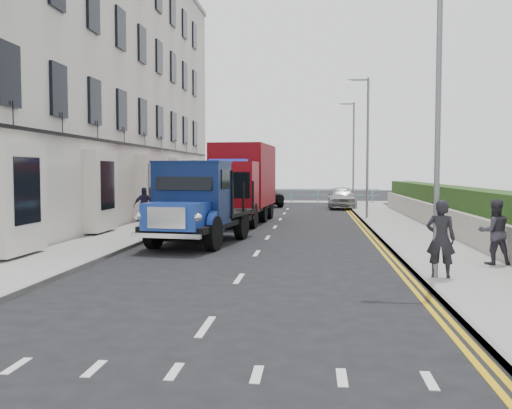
% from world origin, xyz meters
% --- Properties ---
extents(ground, '(120.00, 120.00, 0.00)m').
position_xyz_m(ground, '(0.00, 0.00, 0.00)').
color(ground, black).
rests_on(ground, ground).
extents(pavement_west, '(2.40, 38.00, 0.12)m').
position_xyz_m(pavement_west, '(-5.20, 9.00, 0.06)').
color(pavement_west, gray).
rests_on(pavement_west, ground).
extents(pavement_east, '(2.60, 38.00, 0.12)m').
position_xyz_m(pavement_east, '(5.30, 9.00, 0.06)').
color(pavement_east, gray).
rests_on(pavement_east, ground).
extents(promenade, '(30.00, 2.50, 0.12)m').
position_xyz_m(promenade, '(0.00, 29.00, 0.06)').
color(promenade, gray).
rests_on(promenade, ground).
extents(sea_plane, '(120.00, 120.00, 0.00)m').
position_xyz_m(sea_plane, '(0.00, 60.00, 0.00)').
color(sea_plane, '#4E5B6B').
rests_on(sea_plane, ground).
extents(terrace_west, '(6.31, 30.20, 14.25)m').
position_xyz_m(terrace_west, '(-9.47, 13.00, 7.17)').
color(terrace_west, beige).
rests_on(terrace_west, ground).
extents(garden_east, '(1.45, 28.00, 1.75)m').
position_xyz_m(garden_east, '(7.21, 9.00, 0.90)').
color(garden_east, '#B2AD9E').
rests_on(garden_east, ground).
extents(seafront_railing, '(13.00, 0.08, 1.11)m').
position_xyz_m(seafront_railing, '(0.00, 28.20, 0.58)').
color(seafront_railing, '#59B2A5').
rests_on(seafront_railing, ground).
extents(lamp_near, '(1.23, 0.18, 7.00)m').
position_xyz_m(lamp_near, '(4.18, -2.00, 4.00)').
color(lamp_near, slate).
rests_on(lamp_near, ground).
extents(lamp_mid, '(1.23, 0.18, 7.00)m').
position_xyz_m(lamp_mid, '(4.18, 14.00, 4.00)').
color(lamp_mid, slate).
rests_on(lamp_mid, ground).
extents(lamp_far, '(1.23, 0.18, 7.00)m').
position_xyz_m(lamp_far, '(4.18, 24.00, 4.00)').
color(lamp_far, slate).
rests_on(lamp_far, ground).
extents(bedford_lorry, '(3.04, 5.94, 2.70)m').
position_xyz_m(bedford_lorry, '(-2.19, 3.47, 1.24)').
color(bedford_lorry, black).
rests_on(bedford_lorry, ground).
extents(red_lorry, '(2.81, 7.21, 3.71)m').
position_xyz_m(red_lorry, '(-1.76, 12.16, 1.97)').
color(red_lorry, black).
rests_on(red_lorry, ground).
extents(parked_car_front, '(2.12, 4.30, 1.41)m').
position_xyz_m(parked_car_front, '(-3.60, 6.62, 0.71)').
color(parked_car_front, black).
rests_on(parked_car_front, ground).
extents(parked_car_mid, '(1.34, 3.72, 1.22)m').
position_xyz_m(parked_car_mid, '(-2.60, 7.00, 0.61)').
color(parked_car_mid, '#62A0D3').
rests_on(parked_car_mid, ground).
extents(parked_car_rear, '(2.27, 5.24, 1.50)m').
position_xyz_m(parked_car_rear, '(-2.60, 18.00, 0.75)').
color(parked_car_rear, '#9C9A9F').
rests_on(parked_car_rear, ground).
extents(seafront_car_left, '(3.66, 5.17, 1.31)m').
position_xyz_m(seafront_car_left, '(-1.99, 24.87, 0.65)').
color(seafront_car_left, black).
rests_on(seafront_car_left, ground).
extents(seafront_car_right, '(1.75, 4.32, 1.47)m').
position_xyz_m(seafront_car_right, '(3.50, 22.82, 0.73)').
color(seafront_car_right, '#9E9EA2').
rests_on(seafront_car_right, ground).
extents(pedestrian_east_near, '(0.69, 0.53, 1.68)m').
position_xyz_m(pedestrian_east_near, '(4.40, -2.02, 0.96)').
color(pedestrian_east_near, black).
rests_on(pedestrian_east_near, pavement_east).
extents(pedestrian_east_far, '(0.83, 0.67, 1.61)m').
position_xyz_m(pedestrian_east_far, '(6.10, -0.11, 0.93)').
color(pedestrian_east_far, '#322F39').
rests_on(pedestrian_east_far, pavement_east).
extents(pedestrian_west_near, '(1.02, 0.63, 1.61)m').
position_xyz_m(pedestrian_west_near, '(-5.58, 9.26, 0.93)').
color(pedestrian_west_near, '#1D1C33').
rests_on(pedestrian_west_near, pavement_west).
extents(pedestrian_west_far, '(1.10, 0.96, 1.89)m').
position_xyz_m(pedestrian_west_far, '(-6.00, 14.88, 1.07)').
color(pedestrian_west_far, '#423930').
rests_on(pedestrian_west_far, pavement_west).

